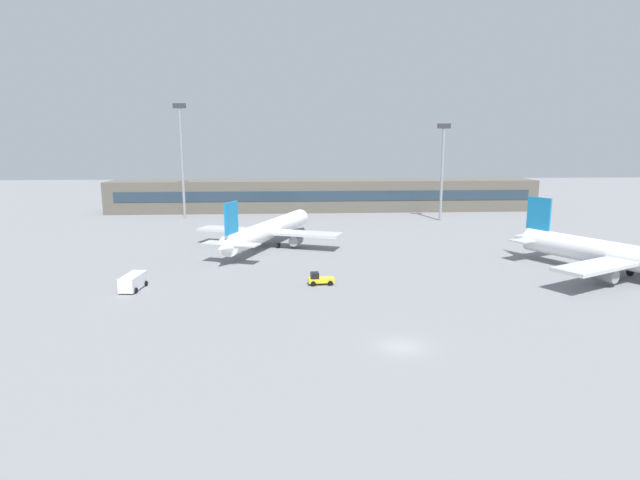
{
  "coord_description": "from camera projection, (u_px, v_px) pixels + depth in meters",
  "views": [
    {
      "loc": [
        -10.9,
        -45.46,
        19.38
      ],
      "look_at": [
        -5.37,
        40.0,
        3.0
      ],
      "focal_mm": 28.21,
      "sensor_mm": 36.0,
      "label": 1
    }
  ],
  "objects": [
    {
      "name": "service_van_white",
      "position": [
        133.0,
        282.0,
        67.84
      ],
      "size": [
        2.77,
        5.39,
        2.08
      ],
      "color": "white",
      "rests_on": "ground_plane"
    },
    {
      "name": "ground_plane",
      "position": [
        351.0,
        256.0,
        88.1
      ],
      "size": [
        400.0,
        400.0,
        0.0
      ],
      "primitive_type": "plane",
      "color": "gray"
    },
    {
      "name": "airplane_near",
      "position": [
        639.0,
        260.0,
        71.39
      ],
      "size": [
        28.69,
        39.64,
        10.61
      ],
      "color": "white",
      "rests_on": "ground_plane"
    },
    {
      "name": "terminal_building",
      "position": [
        325.0,
        195.0,
        147.88
      ],
      "size": [
        123.88,
        12.13,
        9.0
      ],
      "color": "#5B564C",
      "rests_on": "ground_plane"
    },
    {
      "name": "floodlight_tower_east",
      "position": [
        442.0,
        165.0,
        126.97
      ],
      "size": [
        3.2,
        0.8,
        24.42
      ],
      "color": "gray",
      "rests_on": "ground_plane"
    },
    {
      "name": "floodlight_tower_west",
      "position": [
        182.0,
        154.0,
        129.88
      ],
      "size": [
        3.2,
        0.8,
        29.56
      ],
      "color": "gray",
      "rests_on": "ground_plane"
    },
    {
      "name": "airplane_mid",
      "position": [
        271.0,
        229.0,
        97.49
      ],
      "size": [
        28.22,
        39.33,
        10.17
      ],
      "color": "white",
      "rests_on": "ground_plane"
    },
    {
      "name": "baggage_tug_yellow",
      "position": [
        319.0,
        279.0,
        70.33
      ],
      "size": [
        3.69,
        2.01,
        1.75
      ],
      "color": "yellow",
      "rests_on": "ground_plane"
    }
  ]
}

